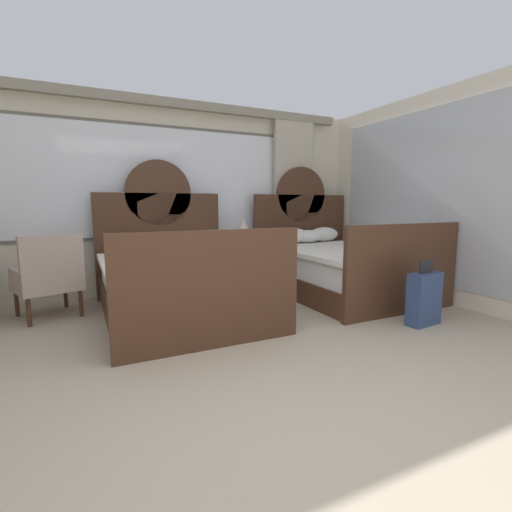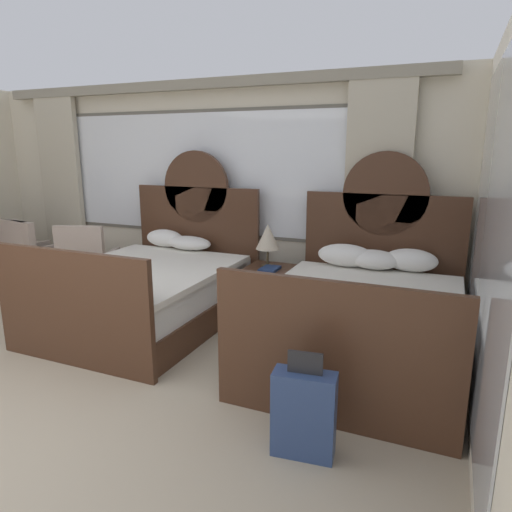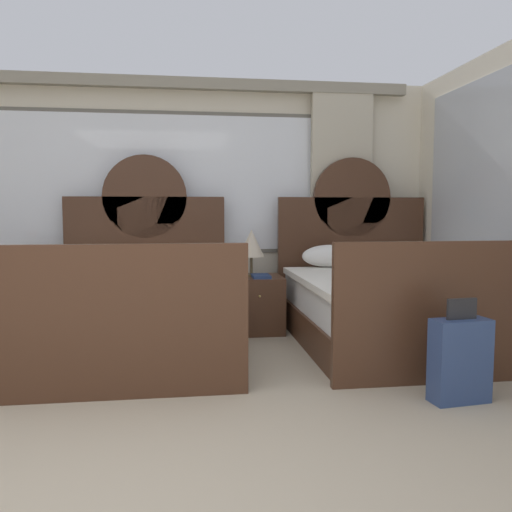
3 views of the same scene
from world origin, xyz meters
name	(u,v)px [view 2 (image 2 of 3)]	position (x,y,z in m)	size (l,w,h in m)	color
wall_back_window	(200,185)	(0.00, 3.79, 1.42)	(6.46, 0.22, 2.70)	beige
wall_right_mirror	(499,240)	(3.26, 1.62, 1.35)	(0.08, 4.39, 2.70)	beige
bed_near_window	(150,289)	(0.06, 2.57, 0.38)	(1.68, 2.22, 1.85)	#472B1C
bed_near_mirror	(362,318)	(2.34, 2.58, 0.39)	(1.68, 2.22, 1.85)	#472B1C
nightstand_between_beds	(270,292)	(1.20, 3.22, 0.29)	(0.54, 0.56, 0.58)	#472B1C
table_lamp_on_nightstand	(268,237)	(1.16, 3.25, 0.92)	(0.27, 0.27, 0.48)	brown
book_on_nightstand	(270,269)	(1.24, 3.12, 0.60)	(0.18, 0.26, 0.03)	navy
armchair_by_window_left	(87,259)	(-1.27, 3.05, 0.48)	(0.78, 0.78, 0.94)	#B29E8E
armchair_by_window_centre	(36,253)	(-2.17, 3.04, 0.48)	(0.74, 0.74, 0.94)	#B29E8E
armchair_by_window_right	(26,252)	(-2.35, 3.04, 0.48)	(0.67, 0.67, 0.94)	#B29E8E
suitcase_on_floor	(304,414)	(2.27, 1.08, 0.28)	(0.40, 0.21, 0.69)	navy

